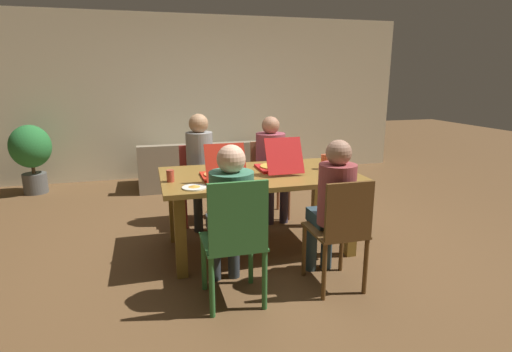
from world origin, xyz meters
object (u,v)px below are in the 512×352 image
person_1 (333,200)px  drinking_glass_0 (170,176)px  dining_table (259,184)px  chair_3 (235,238)px  drinking_glass_1 (325,162)px  couch (204,169)px  chair_2 (268,174)px  person_2 (272,159)px  plate_0 (333,174)px  pizza_box_1 (277,165)px  person_0 (200,161)px  plate_1 (194,187)px  chair_0 (200,178)px  pizza_box_0 (222,173)px  chair_1 (341,229)px  person_3 (230,209)px  potted_plant (31,152)px

person_1 → drinking_glass_0: bearing=150.1°
dining_table → person_1: bearing=-64.1°
chair_3 → drinking_glass_1: size_ratio=6.68×
drinking_glass_1 → couch: drinking_glass_1 is taller
chair_2 → person_2: (0.00, -0.13, 0.22)m
person_2 → chair_3: 2.00m
plate_0 → chair_2: bearing=102.2°
plate_0 → pizza_box_1: bearing=142.7°
chair_2 → person_0: bearing=-171.1°
person_1 → plate_1: 1.15m
chair_0 → drinking_glass_1: size_ratio=6.00×
chair_3 → chair_2: bearing=66.5°
chair_0 → chair_2: size_ratio=1.00×
pizza_box_0 → couch: (0.20, 2.66, -0.57)m
person_2 → couch: (-0.57, 1.73, -0.47)m
chair_1 → chair_3: 0.84m
chair_1 → chair_0: bearing=113.6°
pizza_box_1 → drinking_glass_1: 0.48m
chair_3 → person_3: size_ratio=0.82×
dining_table → chair_2: chair_2 is taller
person_3 → chair_3: bearing=-90.0°
drinking_glass_0 → person_2: bearing=37.0°
dining_table → person_3: size_ratio=1.53×
chair_2 → plate_0: chair_2 is taller
person_2 → chair_0: bearing=170.7°
chair_0 → plate_1: 1.38m
potted_plant → person_3: bearing=-58.3°
couch → pizza_box_1: bearing=-81.0°
pizza_box_1 → plate_1: 0.98m
chair_1 → drinking_glass_1: bearing=72.9°
pizza_box_1 → potted_plant: (-2.86, 2.67, -0.20)m
couch → person_1: bearing=-80.3°
chair_3 → chair_1: bearing=0.4°
chair_2 → pizza_box_1: 0.96m
plate_0 → plate_1: 1.33m
plate_0 → potted_plant: 4.48m
chair_3 → couch: 3.56m
plate_0 → potted_plant: potted_plant is taller
plate_1 → drinking_glass_0: (-0.18, 0.27, 0.04)m
person_3 → couch: (0.27, 3.37, -0.46)m
dining_table → chair_3: size_ratio=1.86×
person_2 → pizza_box_1: (-0.18, -0.76, 0.09)m
chair_0 → potted_plant: potted_plant is taller
person_1 → chair_3: size_ratio=1.22×
chair_3 → person_3: person_3 is taller
drinking_glass_1 → person_0: bearing=143.7°
pizza_box_1 → potted_plant: pizza_box_1 is taller
person_3 → drinking_glass_1: 1.40m
chair_0 → plate_0: 1.68m
chair_1 → person_0: bearing=115.1°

